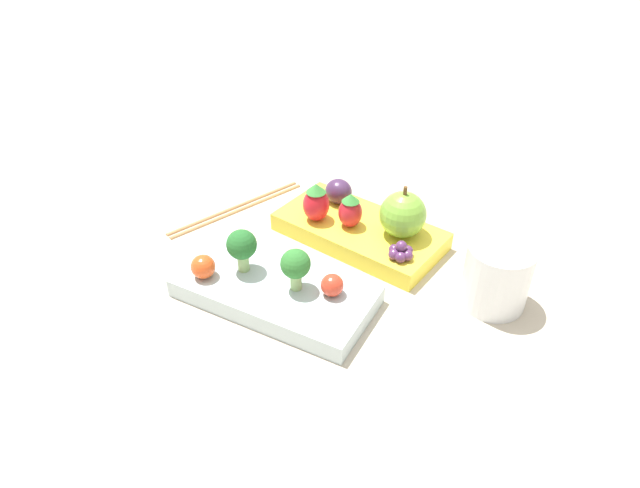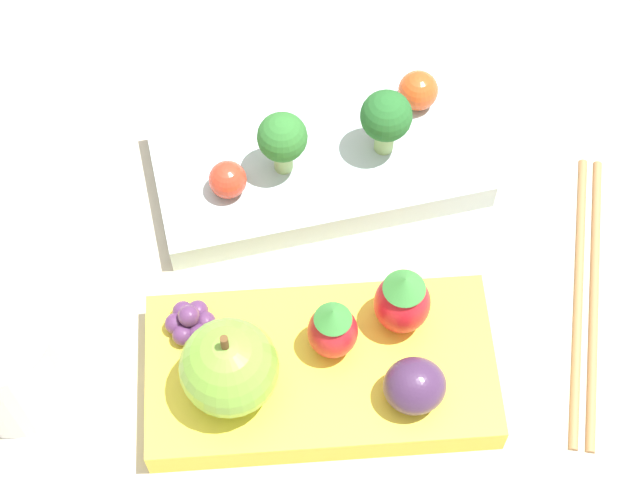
# 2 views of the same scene
# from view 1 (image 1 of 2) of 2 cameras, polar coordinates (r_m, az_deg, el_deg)

# --- Properties ---
(ground_plane) EXTENTS (4.00, 4.00, 0.00)m
(ground_plane) POSITION_cam_1_polar(r_m,az_deg,el_deg) (0.69, -0.19, -2.14)
(ground_plane) COLOR #BCB29E
(bento_box_savoury) EXTENTS (0.23, 0.14, 0.02)m
(bento_box_savoury) POSITION_cam_1_polar(r_m,az_deg,el_deg) (0.64, -4.54, -4.70)
(bento_box_savoury) COLOR silver
(bento_box_savoury) RESTS_ON ground_plane
(bento_box_fruit) EXTENTS (0.21, 0.11, 0.02)m
(bento_box_fruit) POSITION_cam_1_polar(r_m,az_deg,el_deg) (0.73, 3.97, 1.28)
(bento_box_fruit) COLOR yellow
(bento_box_fruit) RESTS_ON ground_plane
(broccoli_floret_0) EXTENTS (0.03, 0.03, 0.05)m
(broccoli_floret_0) POSITION_cam_1_polar(r_m,az_deg,el_deg) (0.60, -2.46, -2.13)
(broccoli_floret_0) COLOR #93B770
(broccoli_floret_0) RESTS_ON bento_box_savoury
(broccoli_floret_1) EXTENTS (0.03, 0.03, 0.05)m
(broccoli_floret_1) POSITION_cam_1_polar(r_m,az_deg,el_deg) (0.63, -7.83, -0.20)
(broccoli_floret_1) COLOR #93B770
(broccoli_floret_1) RESTS_ON bento_box_savoury
(cherry_tomato_0) EXTENTS (0.02, 0.02, 0.02)m
(cherry_tomato_0) POSITION_cam_1_polar(r_m,az_deg,el_deg) (0.61, 1.22, -4.13)
(cherry_tomato_0) COLOR red
(cherry_tomato_0) RESTS_ON bento_box_savoury
(cherry_tomato_1) EXTENTS (0.03, 0.03, 0.03)m
(cherry_tomato_1) POSITION_cam_1_polar(r_m,az_deg,el_deg) (0.64, -11.61, -2.23)
(cherry_tomato_1) COLOR #DB4C1E
(cherry_tomato_1) RESTS_ON bento_box_savoury
(apple) EXTENTS (0.06, 0.06, 0.07)m
(apple) POSITION_cam_1_polar(r_m,az_deg,el_deg) (0.69, 8.28, 2.94)
(apple) COLOR #70A838
(apple) RESTS_ON bento_box_fruit
(strawberry_0) EXTENTS (0.03, 0.03, 0.05)m
(strawberry_0) POSITION_cam_1_polar(r_m,az_deg,el_deg) (0.71, -0.39, 4.17)
(strawberry_0) COLOR red
(strawberry_0) RESTS_ON bento_box_fruit
(strawberry_1) EXTENTS (0.03, 0.03, 0.05)m
(strawberry_1) POSITION_cam_1_polar(r_m,az_deg,el_deg) (0.70, 3.34, 3.23)
(strawberry_1) COLOR red
(strawberry_1) RESTS_ON bento_box_fruit
(plum) EXTENTS (0.04, 0.03, 0.03)m
(plum) POSITION_cam_1_polar(r_m,az_deg,el_deg) (0.75, 1.87, 5.30)
(plum) COLOR #42284C
(plum) RESTS_ON bento_box_fruit
(grape_cluster) EXTENTS (0.03, 0.03, 0.02)m
(grape_cluster) POSITION_cam_1_polar(r_m,az_deg,el_deg) (0.66, 8.08, -0.77)
(grape_cluster) COLOR #562D5B
(grape_cluster) RESTS_ON bento_box_fruit
(drinking_cup) EXTENTS (0.07, 0.07, 0.07)m
(drinking_cup) POSITION_cam_1_polar(r_m,az_deg,el_deg) (0.64, 17.26, -3.06)
(drinking_cup) COLOR silver
(drinking_cup) RESTS_ON ground_plane
(chopsticks_pair) EXTENTS (0.06, 0.21, 0.01)m
(chopsticks_pair) POSITION_cam_1_polar(r_m,az_deg,el_deg) (0.80, -8.31, 3.64)
(chopsticks_pair) COLOR #A37547
(chopsticks_pair) RESTS_ON ground_plane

